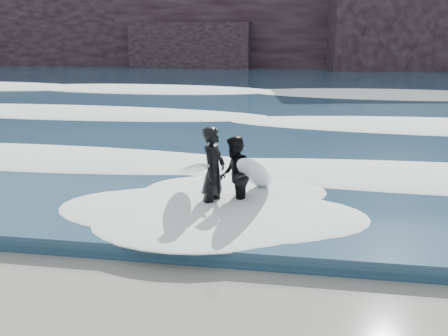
{
  "coord_description": "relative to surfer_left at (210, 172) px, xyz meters",
  "views": [
    {
      "loc": [
        3.13,
        -5.15,
        3.79
      ],
      "look_at": [
        1.21,
        5.58,
        1.0
      ],
      "focal_mm": 45.0,
      "sensor_mm": 36.0,
      "label": 1
    }
  ],
  "objects": [
    {
      "name": "sea",
      "position": [
        -0.95,
        23.53,
        -0.78
      ],
      "size": [
        90.0,
        52.0,
        0.3
      ],
      "primitive_type": "cube",
      "color": "navy",
      "rests_on": "ground"
    },
    {
      "name": "headland",
      "position": [
        -0.95,
        40.53,
        4.07
      ],
      "size": [
        70.0,
        9.0,
        10.0
      ],
      "primitive_type": "cube",
      "color": "black",
      "rests_on": "ground"
    },
    {
      "name": "foam_near",
      "position": [
        -0.95,
        3.53,
        -0.53
      ],
      "size": [
        60.0,
        3.2,
        0.2
      ],
      "primitive_type": "ellipsoid",
      "color": "white",
      "rests_on": "sea"
    },
    {
      "name": "foam_mid",
      "position": [
        -0.95,
        10.53,
        -0.51
      ],
      "size": [
        60.0,
        4.0,
        0.24
      ],
      "primitive_type": "ellipsoid",
      "color": "white",
      "rests_on": "sea"
    },
    {
      "name": "foam_far",
      "position": [
        -0.95,
        19.53,
        -0.48
      ],
      "size": [
        60.0,
        4.8,
        0.3
      ],
      "primitive_type": "ellipsoid",
      "color": "white",
      "rests_on": "sea"
    },
    {
      "name": "surfer_left",
      "position": [
        0.0,
        0.0,
        0.0
      ],
      "size": [
        1.29,
        1.93,
        1.85
      ],
      "color": "black",
      "rests_on": "ground"
    },
    {
      "name": "surfer_right",
      "position": [
        0.52,
        0.22,
        -0.11
      ],
      "size": [
        1.16,
        2.11,
        1.63
      ],
      "color": "black",
      "rests_on": "ground"
    }
  ]
}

